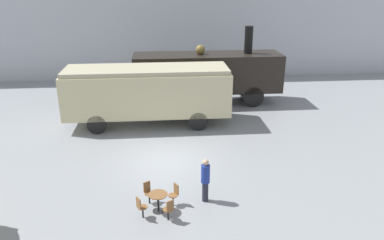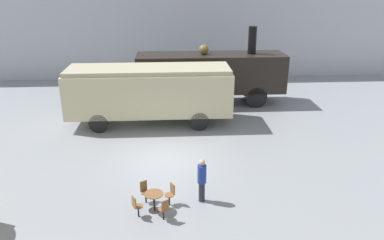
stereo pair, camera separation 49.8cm
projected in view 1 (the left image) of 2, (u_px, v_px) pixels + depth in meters
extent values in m
plane|color=gray|center=(165.00, 160.00, 17.82)|extent=(80.00, 80.00, 0.00)
cube|color=#B2B7C1|center=(159.00, 25.00, 30.66)|extent=(44.00, 0.15, 9.00)
cube|color=black|center=(207.00, 72.00, 25.18)|extent=(9.83, 2.55, 2.48)
cylinder|color=black|center=(249.00, 40.00, 24.64)|extent=(0.54, 0.54, 1.78)
sphere|color=brown|center=(200.00, 50.00, 24.59)|extent=(0.64, 0.64, 0.64)
cylinder|color=black|center=(254.00, 97.00, 24.81)|extent=(1.39, 0.12, 1.39)
cylinder|color=black|center=(245.00, 87.00, 27.07)|extent=(1.39, 0.12, 1.39)
cylinder|color=black|center=(165.00, 100.00, 24.32)|extent=(1.39, 0.12, 1.39)
cylinder|color=black|center=(164.00, 89.00, 26.58)|extent=(1.39, 0.12, 1.39)
cube|color=beige|center=(148.00, 92.00, 21.59)|extent=(9.38, 2.86, 2.43)
cube|color=tan|center=(147.00, 70.00, 21.11)|extent=(9.19, 2.63, 0.24)
cylinder|color=black|center=(198.00, 121.00, 21.04)|extent=(1.09, 0.12, 1.09)
cylinder|color=black|center=(194.00, 106.00, 23.59)|extent=(1.09, 0.12, 1.09)
cylinder|color=black|center=(97.00, 125.00, 20.58)|extent=(1.09, 0.12, 1.09)
cylinder|color=black|center=(103.00, 109.00, 23.12)|extent=(1.09, 0.12, 1.09)
cylinder|color=black|center=(159.00, 211.00, 13.90)|extent=(0.44, 0.44, 0.02)
cylinder|color=black|center=(158.00, 203.00, 13.77)|extent=(0.08, 0.08, 0.68)
cylinder|color=brown|center=(158.00, 194.00, 13.65)|extent=(0.71, 0.71, 0.03)
cylinder|color=black|center=(168.00, 215.00, 13.34)|extent=(0.06, 0.06, 0.42)
cylinder|color=brown|center=(168.00, 209.00, 13.26)|extent=(0.36, 0.36, 0.03)
cube|color=brown|center=(170.00, 206.00, 13.06)|extent=(0.27, 0.18, 0.42)
cylinder|color=black|center=(173.00, 200.00, 14.19)|extent=(0.06, 0.06, 0.42)
cylinder|color=brown|center=(173.00, 195.00, 14.11)|extent=(0.36, 0.36, 0.03)
cube|color=brown|center=(176.00, 189.00, 14.12)|extent=(0.18, 0.27, 0.42)
cylinder|color=black|center=(149.00, 198.00, 14.32)|extent=(0.06, 0.06, 0.42)
cylinder|color=brown|center=(149.00, 193.00, 14.24)|extent=(0.36, 0.36, 0.03)
cube|color=brown|center=(147.00, 187.00, 14.27)|extent=(0.27, 0.18, 0.42)
cylinder|color=black|center=(143.00, 213.00, 13.46)|extent=(0.06, 0.06, 0.42)
cylinder|color=brown|center=(143.00, 207.00, 13.38)|extent=(0.36, 0.36, 0.03)
cube|color=brown|center=(138.00, 203.00, 13.22)|extent=(0.18, 0.27, 0.42)
cylinder|color=#262633|center=(205.00, 191.00, 14.42)|extent=(0.24, 0.24, 0.82)
cylinder|color=navy|center=(205.00, 174.00, 14.14)|extent=(0.34, 0.34, 0.73)
sphere|color=tan|center=(206.00, 162.00, 13.97)|extent=(0.24, 0.24, 0.24)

